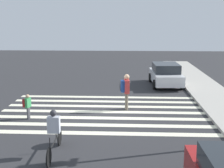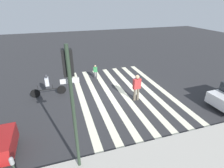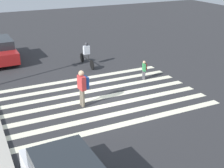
# 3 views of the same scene
# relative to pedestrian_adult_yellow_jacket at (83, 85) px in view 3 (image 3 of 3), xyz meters

# --- Properties ---
(ground_plane) EXTENTS (60.00, 60.00, 0.00)m
(ground_plane) POSITION_rel_pedestrian_adult_yellow_jacket_xyz_m (0.48, -1.16, -1.05)
(ground_plane) COLOR #2D2D30
(crosswalk_stripes) EXTENTS (6.30, 10.00, 0.01)m
(crosswalk_stripes) POSITION_rel_pedestrian_adult_yellow_jacket_xyz_m (0.48, -1.16, -1.05)
(crosswalk_stripes) COLOR #F2EDCC
(crosswalk_stripes) RESTS_ON ground_plane
(pedestrian_adult_yellow_jacket) EXTENTS (0.52, 0.45, 1.80)m
(pedestrian_adult_yellow_jacket) POSITION_rel_pedestrian_adult_yellow_jacket_xyz_m (0.00, 0.00, 0.00)
(pedestrian_adult_yellow_jacket) COLOR #6B6051
(pedestrian_adult_yellow_jacket) RESTS_ON ground_plane
(pedestrian_adult_blue_shirt) EXTENTS (0.35, 0.32, 1.15)m
(pedestrian_adult_blue_shirt) POSITION_rel_pedestrian_adult_yellow_jacket_xyz_m (1.74, -4.46, -0.38)
(pedestrian_adult_blue_shirt) COLOR #4C4C51
(pedestrian_adult_blue_shirt) RESTS_ON ground_plane
(cyclist_mid_street) EXTENTS (2.36, 0.40, 1.59)m
(cyclist_mid_street) POSITION_rel_pedestrian_adult_yellow_jacket_xyz_m (5.54, -2.35, -0.19)
(cyclist_mid_street) COLOR black
(cyclist_mid_street) RESTS_ON ground_plane
(car_parked_dark_suv) EXTENTS (4.67, 2.04, 1.55)m
(car_parked_dark_suv) POSITION_rel_pedestrian_adult_yellow_jacket_xyz_m (9.13, 2.64, -0.26)
(car_parked_dark_suv) COLOR maroon
(car_parked_dark_suv) RESTS_ON ground_plane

